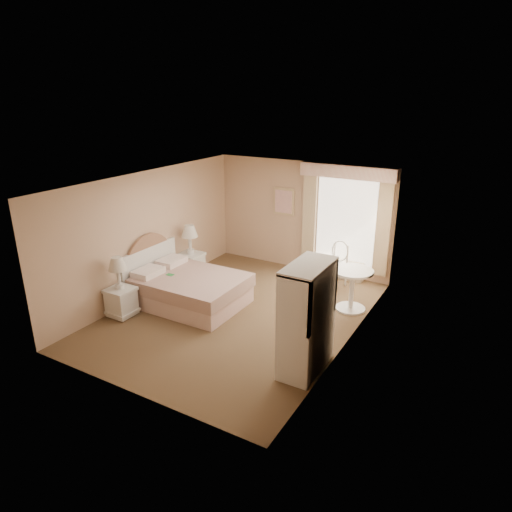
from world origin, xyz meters
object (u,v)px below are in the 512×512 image
Objects in this scene: nightstand_near at (121,294)px; armoire at (307,327)px; cafe_chair at (337,260)px; round_table at (352,283)px; nightstand_far at (191,259)px; bed at (187,287)px.

armoire is (3.65, 0.12, 0.27)m from nightstand_near.
round_table is at bearing -33.00° from cafe_chair.
nightstand_far is at bearing -175.68° from round_table.
bed is at bearing -110.59° from cafe_chair.
round_table is 2.26m from armoire.
nightstand_far is 3.18m from cafe_chair.
bed is 1.72× the size of nightstand_far.
armoire is at bearing -88.43° from round_table.
round_table is (3.59, 0.27, 0.08)m from nightstand_far.
nightstand_far is 4.16m from armoire.
nightstand_near is 0.68× the size of armoire.
nightstand_far is (-0.71, 1.07, 0.12)m from bed.
bed is 1.82× the size of nightstand_near.
nightstand_near is at bearing -108.16° from cafe_chair.
round_table is 0.83× the size of cafe_chair.
armoire is (0.74, -3.24, 0.13)m from cafe_chair.
nightstand_near is 2.10m from nightstand_far.
armoire is at bearing -17.23° from bed.
cafe_chair is (2.20, 2.33, 0.23)m from bed.
nightstand_near is at bearing -178.10° from armoire.
round_table is 0.48× the size of armoire.
nightstand_far is at bearing -133.80° from cafe_chair.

